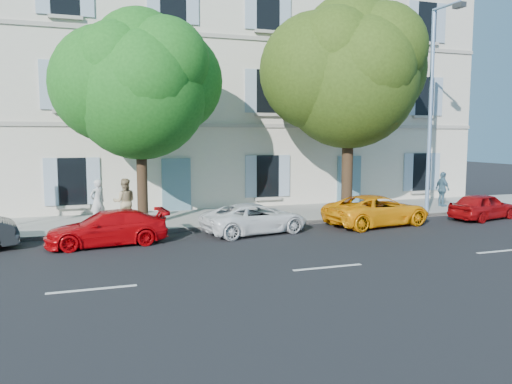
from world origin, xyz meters
name	(u,v)px	position (x,y,z in m)	size (l,w,h in m)	color
ground	(274,239)	(0.00, 0.00, 0.00)	(90.00, 90.00, 0.00)	black
sidewalk	(237,217)	(0.00, 4.45, 0.07)	(36.00, 4.50, 0.15)	#A09E96
kerb	(253,225)	(0.00, 2.28, 0.08)	(36.00, 0.16, 0.16)	#9E998E
building	(205,88)	(0.00, 10.20, 6.00)	(28.00, 7.00, 12.00)	beige
car_red_coupe	(107,228)	(-5.46, 0.80, 0.56)	(1.56, 3.83, 1.11)	#B9050A
car_white_coupe	(255,218)	(-0.31, 1.13, 0.55)	(1.81, 3.93, 1.09)	white
car_yellow_supercar	(377,210)	(4.75, 1.10, 0.60)	(2.00, 4.34, 1.21)	#FF9B0A
car_red_hatchback	(483,206)	(9.74, 0.88, 0.56)	(1.33, 3.31, 1.13)	#98090C
tree_left	(140,92)	(-4.08, 3.11, 5.10)	(4.97, 4.97, 7.70)	#3A2819
tree_right	(349,80)	(4.52, 3.12, 5.84)	(5.75, 5.75, 8.86)	#3A2819
street_lamp	(433,99)	(8.24, 2.41, 5.10)	(0.31, 1.86, 8.74)	#7293BF
pedestrian_a	(98,202)	(-5.66, 4.02, 1.01)	(0.63, 0.41, 1.72)	silver
pedestrian_b	(125,202)	(-4.70, 3.54, 1.03)	(0.86, 0.67, 1.77)	tan
pedestrian_c	(443,189)	(10.10, 3.85, 0.98)	(0.97, 0.40, 1.66)	slate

